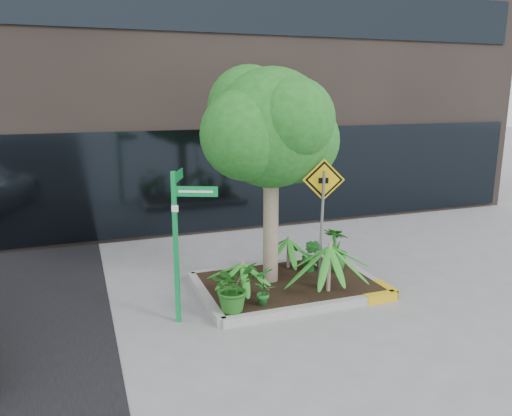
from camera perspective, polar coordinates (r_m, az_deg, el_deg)
name	(u,v)px	position (r m, az deg, el deg)	size (l,w,h in m)	color
ground	(284,296)	(9.18, 3.24, -10.04)	(80.00, 80.00, 0.00)	gray
planter	(290,284)	(9.46, 3.90, -8.67)	(3.35, 2.36, 0.15)	#9E9E99
tree	(271,128)	(8.89, 1.73, 9.11)	(2.73, 2.42, 4.09)	tan
palm_front	(330,246)	(8.83, 8.42, -4.31)	(1.01, 1.01, 1.12)	tan
palm_left	(242,263)	(8.48, -1.56, -6.35)	(0.77, 0.77, 0.85)	tan
palm_back	(289,239)	(9.99, 3.75, -3.52)	(0.73, 0.73, 0.81)	tan
shrub_a	(233,286)	(8.13, -2.68, -8.94)	(0.73, 0.73, 0.82)	#205E1A
shrub_b	(336,249)	(10.01, 9.08, -4.62)	(0.49, 0.49, 0.88)	#266F21
shrub_c	(263,285)	(8.33, 0.84, -8.81)	(0.37, 0.37, 0.70)	#1D5F22
shrub_d	(311,255)	(9.89, 6.31, -5.37)	(0.37, 0.37, 0.67)	#1F6B24
street_sign_post	(179,230)	(7.84, -8.80, -2.54)	(0.67, 0.90, 2.45)	#0D9640
cattle_sign	(323,203)	(8.68, 7.62, 0.61)	(0.69, 0.31, 2.36)	slate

